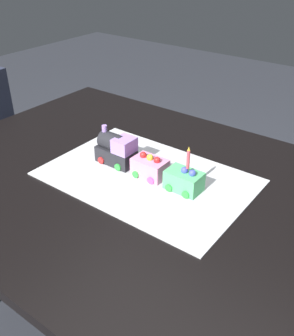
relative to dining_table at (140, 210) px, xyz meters
The scene contains 6 objects.
dining_table is the anchor object (origin of this frame).
cake_board 0.11m from the dining_table, 69.53° to the left, with size 0.60×0.40×0.00m, color silver.
cake_locomotive 0.20m from the dining_table, 164.26° to the left, with size 0.14×0.08×0.12m.
cake_car_caboose_bubblegum 0.14m from the dining_table, 69.64° to the left, with size 0.10×0.08×0.07m.
cake_car_tanker_mint_green 0.19m from the dining_table, 14.13° to the left, with size 0.10×0.08×0.07m.
birthday_candle 0.26m from the dining_table, 13.26° to the left, with size 0.01×0.01×0.07m.
Camera 1 is at (0.60, -0.76, 1.36)m, focal length 41.89 mm.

